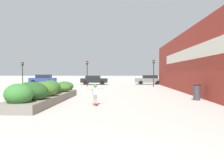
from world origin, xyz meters
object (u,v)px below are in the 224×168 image
car_center_left (94,80)px  car_center_right (149,80)px  car_leftmost (43,79)px  traffic_light_right (154,69)px  trash_bin (197,92)px  skateboard (95,104)px  skateboarder (95,92)px  traffic_light_far_left (22,70)px  traffic_light_left (87,69)px

car_center_left → car_center_right: bearing=97.9°
car_leftmost → traffic_light_right: size_ratio=1.18×
car_center_left → trash_bin: bearing=23.6°
skateboard → skateboarder: (0.00, 0.00, 0.71)m
skateboarder → traffic_light_far_left: bearing=102.9°
trash_bin → skateboarder: bearing=-156.0°
skateboard → traffic_light_right: 20.56m
traffic_light_left → traffic_light_far_left: bearing=-178.0°
skateboard → traffic_light_far_left: traffic_light_far_left is taller
car_center_right → skateboard: bearing=167.7°
traffic_light_left → traffic_light_far_left: size_ratio=1.05×
traffic_light_right → skateboarder: bearing=-106.2°
skateboard → car_center_right: 27.07m
skateboarder → car_center_left: bearing=77.7°
traffic_light_left → traffic_light_far_left: traffic_light_left is taller
skateboard → traffic_light_right: (5.69, 19.61, 2.37)m
skateboarder → car_center_left: 25.39m
traffic_light_right → car_leftmost: bearing=157.1°
car_leftmost → car_center_right: size_ratio=0.97×
car_center_right → car_leftmost: bearing=88.1°
car_center_left → traffic_light_left: (-0.34, -5.13, 1.62)m
traffic_light_right → car_center_left: bearing=147.5°
skateboard → traffic_light_far_left: 23.43m
skateboard → traffic_light_far_left: bearing=102.9°
skateboard → car_leftmost: car_leftmost is taller
skateboard → traffic_light_right: size_ratio=0.21×
car_center_right → traffic_light_far_left: traffic_light_far_left is taller
skateboard → car_leftmost: 29.53m
traffic_light_left → traffic_light_right: (9.10, -0.47, 0.06)m
traffic_light_far_left → traffic_light_left: bearing=2.0°
skateboarder → traffic_light_left: bearing=80.4°
trash_bin → car_center_left: bearing=113.6°
trash_bin → traffic_light_far_left: size_ratio=0.32×
car_leftmost → trash_bin: bearing=-142.4°
skateboarder → car_center_left: car_center_left is taller
traffic_light_right → traffic_light_far_left: 18.09m
car_center_left → traffic_light_left: size_ratio=1.20×
car_leftmost → traffic_light_right: bearing=-112.9°
traffic_light_left → traffic_light_right: bearing=-2.9°
skateboarder → trash_bin: 7.27m
car_leftmost → car_center_right: bearing=-91.9°
car_center_left → traffic_light_left: 5.39m
skateboard → skateboarder: 0.71m
car_center_right → traffic_light_left: bearing=124.7°
car_leftmost → traffic_light_left: traffic_light_left is taller
skateboarder → trash_bin: bearing=4.8°
skateboarder → skateboard: bearing=0.0°
traffic_light_far_left → trash_bin: bearing=-41.5°
skateboard → car_center_right: (5.78, 26.44, 0.71)m
car_center_left → traffic_light_far_left: (-9.32, -5.45, 1.52)m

